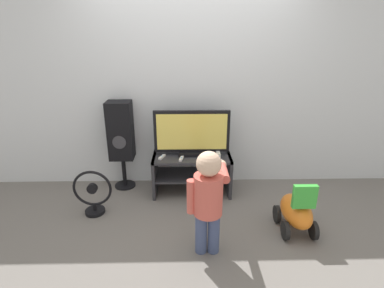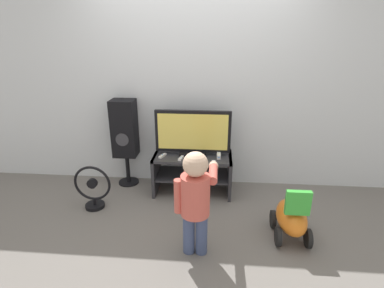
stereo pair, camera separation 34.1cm
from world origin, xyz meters
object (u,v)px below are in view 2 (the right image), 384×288
object	(u,v)px
remote_primary	(162,156)
floor_fan	(93,189)
game_console	(219,155)
remote_secondary	(181,158)
television	(193,133)
speaker_tower	(125,131)
child	(196,196)
ride_on_toy	(291,218)

from	to	relation	value
remote_primary	floor_fan	bearing A→B (deg)	-151.83
game_console	remote_primary	size ratio (longest dim) A/B	1.33
floor_fan	remote_secondary	bearing A→B (deg)	19.45
television	remote_primary	xyz separation A→B (m)	(-0.35, -0.10, -0.25)
speaker_tower	game_console	bearing A→B (deg)	-8.37
child	speaker_tower	distance (m)	1.57
game_console	speaker_tower	bearing A→B (deg)	171.63
remote_primary	speaker_tower	xyz separation A→B (m)	(-0.50, 0.22, 0.22)
game_console	remote_secondary	xyz separation A→B (m)	(-0.43, -0.10, -0.01)
remote_primary	remote_secondary	size ratio (longest dim) A/B	0.99
remote_primary	remote_secondary	distance (m)	0.23
ride_on_toy	child	bearing A→B (deg)	-162.56
game_console	child	xyz separation A→B (m)	(-0.19, -1.06, 0.06)
game_console	speaker_tower	distance (m)	1.19
ride_on_toy	game_console	bearing A→B (deg)	131.53
remote_primary	child	distance (m)	1.11
game_console	speaker_tower	world-z (taller)	speaker_tower
floor_fan	remote_primary	bearing A→B (deg)	28.17
game_console	speaker_tower	xyz separation A→B (m)	(-1.16, 0.17, 0.21)
remote_primary	remote_secondary	xyz separation A→B (m)	(0.23, -0.05, 0.00)
remote_primary	speaker_tower	bearing A→B (deg)	156.04
television	floor_fan	size ratio (longest dim) A/B	1.74
floor_fan	ride_on_toy	bearing A→B (deg)	-9.50
remote_primary	speaker_tower	size ratio (longest dim) A/B	0.12
child	speaker_tower	bearing A→B (deg)	128.17
television	child	size ratio (longest dim) A/B	0.91
floor_fan	ride_on_toy	world-z (taller)	ride_on_toy
remote_primary	floor_fan	size ratio (longest dim) A/B	0.26
remote_primary	game_console	bearing A→B (deg)	4.59
game_console	remote_primary	xyz separation A→B (m)	(-0.66, -0.05, -0.01)
child	floor_fan	world-z (taller)	child
remote_secondary	floor_fan	size ratio (longest dim) A/B	0.27
speaker_tower	remote_primary	bearing A→B (deg)	-23.96
television	remote_secondary	size ratio (longest dim) A/B	6.57
game_console	remote_primary	distance (m)	0.66
floor_fan	television	bearing A→B (deg)	24.53
game_console	child	size ratio (longest dim) A/B	0.18
television	remote_primary	distance (m)	0.44
television	remote_primary	size ratio (longest dim) A/B	6.61
television	remote_secondary	distance (m)	0.32
speaker_tower	ride_on_toy	size ratio (longest dim) A/B	1.93
game_console	floor_fan	xyz separation A→B (m)	(-1.38, -0.44, -0.28)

